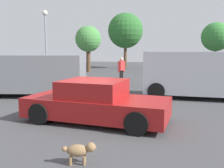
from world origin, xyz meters
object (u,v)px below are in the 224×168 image
Objects in this scene: light_post_far at (45,31)px; sedan_foreground at (96,102)px; dog at (80,150)px; van_white at (202,73)px; suv_dark at (33,74)px; pedestrian at (121,68)px.

sedan_foreground is at bearing -56.01° from light_post_far.
light_post_far is (-8.22, 12.19, 3.22)m from sedan_foreground.
van_white reaches higher than dog.
suv_dark is at bearing 146.35° from sedan_foreground.
light_post_far reaches higher than pedestrian.
pedestrian is at bearing 47.29° from suv_dark.
suv_dark is (-7.83, -1.29, -0.08)m from van_white.
sedan_foreground is 2.61× the size of pedestrian.
suv_dark reaches higher than sedan_foreground.
van_white is 3.00× the size of pedestrian.
sedan_foreground is 0.82× the size of light_post_far.
sedan_foreground is 2.94m from dog.
pedestrian is (3.24, 5.37, -0.04)m from suv_dark.
van_white reaches higher than sedan_foreground.
van_white is (3.59, 4.78, 0.56)m from sedan_foreground.
suv_dark is (-4.82, 6.36, 0.80)m from dog.
sedan_foreground is 0.87× the size of suv_dark.
van_white is at bearing -32.12° from light_post_far.
van_white is (3.01, 7.64, 0.88)m from dog.
dog is at bearing -110.45° from van_white.
dog is at bearing -59.71° from light_post_far.
suv_dark is (-4.25, 3.49, 0.48)m from sedan_foreground.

